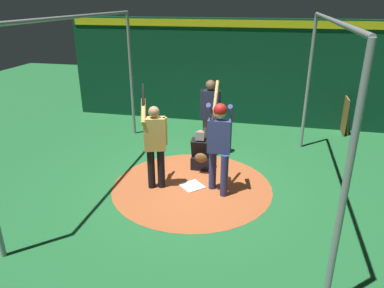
{
  "coord_description": "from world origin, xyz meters",
  "views": [
    {
      "loc": [
        6.45,
        1.45,
        3.63
      ],
      "look_at": [
        0.0,
        0.0,
        0.95
      ],
      "focal_mm": 33.81,
      "sensor_mm": 36.0,
      "label": 1
    }
  ],
  "objects": [
    {
      "name": "umpire",
      "position": [
        -1.72,
        0.06,
        1.06
      ],
      "size": [
        0.23,
        0.49,
        1.87
      ],
      "color": "#4C4C51",
      "rests_on": "ground"
    },
    {
      "name": "batter",
      "position": [
        0.08,
        0.55,
        1.13
      ],
      "size": [
        0.68,
        0.49,
        2.17
      ],
      "color": "navy",
      "rests_on": "ground"
    },
    {
      "name": "ground_plane",
      "position": [
        0.0,
        0.0,
        0.0
      ],
      "size": [
        25.6,
        25.6,
        0.0
      ],
      "primitive_type": "plane",
      "color": "#216633"
    },
    {
      "name": "cage_frame",
      "position": [
        0.0,
        0.0,
        2.29
      ],
      "size": [
        5.56,
        4.71,
        3.33
      ],
      "color": "gray",
      "rests_on": "ground"
    },
    {
      "name": "home_plate",
      "position": [
        0.0,
        0.0,
        0.01
      ],
      "size": [
        0.59,
        0.59,
        0.01
      ],
      "primitive_type": "cube",
      "rotation": [
        0.0,
        0.0,
        0.79
      ],
      "color": "white",
      "rests_on": "dirt_circle"
    },
    {
      "name": "dirt_circle",
      "position": [
        0.0,
        0.0,
        0.0
      ],
      "size": [
        3.29,
        3.29,
        0.01
      ],
      "primitive_type": "cylinder",
      "color": "#AD562D",
      "rests_on": "ground"
    },
    {
      "name": "bat_rack",
      "position": [
        -4.16,
        3.56,
        0.49
      ],
      "size": [
        0.82,
        0.18,
        1.05
      ],
      "color": "olive",
      "rests_on": "ground"
    },
    {
      "name": "catcher",
      "position": [
        -0.88,
        0.01,
        0.36
      ],
      "size": [
        0.58,
        0.4,
        0.93
      ],
      "color": "black",
      "rests_on": "ground"
    },
    {
      "name": "visitor",
      "position": [
        0.17,
        -0.71,
        1.01
      ],
      "size": [
        0.55,
        0.58,
        2.09
      ],
      "rotation": [
        0.0,
        0.0,
        0.3
      ],
      "color": "black",
      "rests_on": "ground"
    },
    {
      "name": "back_wall",
      "position": [
        -4.41,
        0.0,
        1.57
      ],
      "size": [
        0.22,
        9.6,
        3.1
      ],
      "color": "#0C3D26",
      "rests_on": "ground"
    }
  ]
}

